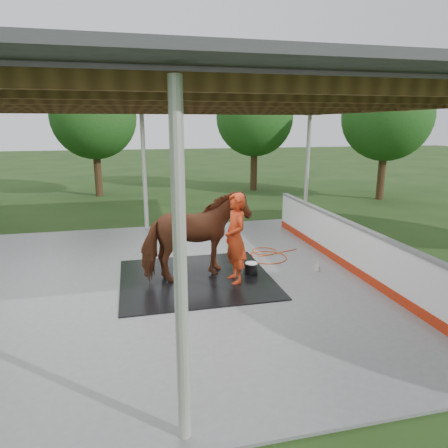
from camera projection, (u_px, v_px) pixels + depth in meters
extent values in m
plane|color=#1E3814|center=(157.00, 283.00, 8.96)|extent=(100.00, 100.00, 0.00)
cube|color=slate|center=(157.00, 282.00, 8.95)|extent=(12.00, 10.00, 0.05)
cylinder|color=beige|center=(180.00, 275.00, 4.04)|extent=(0.14, 0.14, 3.85)
cylinder|color=beige|center=(144.00, 171.00, 12.92)|extent=(0.14, 0.14, 3.85)
cylinder|color=beige|center=(307.00, 167.00, 14.18)|extent=(0.14, 0.14, 3.85)
cube|color=brown|center=(173.00, 82.00, 3.77)|extent=(12.00, 0.10, 0.18)
cube|color=brown|center=(160.00, 93.00, 5.19)|extent=(12.00, 0.10, 0.18)
cube|color=brown|center=(153.00, 100.00, 6.60)|extent=(12.00, 0.10, 0.18)
cube|color=brown|center=(149.00, 104.00, 8.02)|extent=(12.00, 0.10, 0.18)
cube|color=brown|center=(146.00, 107.00, 9.44)|extent=(12.00, 0.10, 0.18)
cube|color=brown|center=(143.00, 109.00, 10.85)|extent=(12.00, 0.10, 0.18)
cube|color=brown|center=(142.00, 111.00, 12.27)|extent=(12.00, 0.10, 0.18)
cube|color=brown|center=(397.00, 107.00, 9.28)|extent=(0.12, 10.00, 0.18)
cube|color=#38383A|center=(148.00, 94.00, 7.97)|extent=(12.60, 10.60, 0.10)
cube|color=#B0270E|center=(343.00, 261.00, 9.94)|extent=(0.14, 8.00, 0.20)
cube|color=white|center=(344.00, 242.00, 9.82)|extent=(0.12, 8.00, 1.00)
cube|color=slate|center=(346.00, 221.00, 9.69)|extent=(0.16, 8.00, 0.06)
cylinder|color=#382314|center=(98.00, 174.00, 19.58)|extent=(0.36, 0.36, 2.20)
sphere|color=#194714|center=(94.00, 117.00, 18.92)|extent=(4.00, 4.00, 4.00)
cylinder|color=#382314|center=(254.00, 170.00, 21.35)|extent=(0.36, 0.36, 2.20)
sphere|color=#194714|center=(255.00, 117.00, 20.69)|extent=(4.00, 4.00, 4.00)
cylinder|color=#382314|center=(381.00, 176.00, 18.68)|extent=(0.36, 0.36, 2.20)
sphere|color=#194714|center=(387.00, 116.00, 18.02)|extent=(4.00, 4.00, 4.00)
cube|color=black|center=(196.00, 278.00, 9.05)|extent=(3.36, 3.15, 0.03)
imported|color=brown|center=(195.00, 236.00, 8.81)|extent=(2.53, 1.64, 1.97)
imported|color=red|center=(235.00, 238.00, 8.66)|extent=(0.56, 0.78, 2.00)
cylinder|color=black|center=(251.00, 269.00, 9.29)|extent=(0.31, 0.31, 0.27)
cylinder|color=white|center=(251.00, 263.00, 9.25)|extent=(0.28, 0.28, 0.03)
imported|color=silver|center=(241.00, 261.00, 9.81)|extent=(0.14, 0.14, 0.29)
imported|color=#338CD8|center=(318.00, 267.00, 9.53)|extent=(0.14, 0.14, 0.21)
torus|color=#C53F0E|center=(267.00, 257.00, 10.48)|extent=(1.04, 1.04, 0.02)
torus|color=#C53F0E|center=(239.00, 257.00, 10.52)|extent=(0.78, 0.78, 0.02)
torus|color=#C53F0E|center=(265.00, 251.00, 10.99)|extent=(0.68, 0.68, 0.02)
cylinder|color=#C53F0E|center=(278.00, 253.00, 10.84)|extent=(1.24, 0.42, 0.02)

